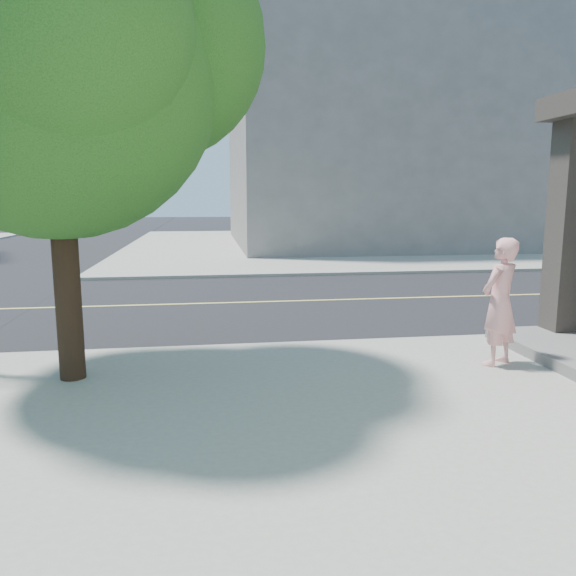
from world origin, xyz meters
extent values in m
plane|color=black|center=(0.00, 0.00, 0.00)|extent=(140.00, 140.00, 0.00)
cube|color=black|center=(0.00, 4.50, 0.01)|extent=(140.00, 9.00, 0.01)
cube|color=gray|center=(13.50, 21.50, 0.06)|extent=(29.00, 25.00, 0.12)
cube|color=#35302B|center=(9.70, -0.50, 2.22)|extent=(0.55, 0.55, 4.20)
cube|color=slate|center=(14.00, 22.00, 7.12)|extent=(18.00, 16.00, 14.00)
imported|color=pink|center=(7.73, -1.81, 1.11)|extent=(0.86, 0.78, 1.98)
cylinder|color=black|center=(1.34, -1.54, 1.91)|extent=(0.36, 0.36, 3.59)
sphere|color=#285F1C|center=(1.34, -1.54, 4.31)|extent=(4.39, 4.39, 4.39)
sphere|color=#285F1C|center=(2.54, -0.94, 4.91)|extent=(3.39, 3.39, 3.39)
sphere|color=#285F1C|center=(1.74, -2.64, 4.61)|extent=(2.99, 2.99, 2.99)
camera|label=1|loc=(3.30, -9.58, 2.69)|focal=34.47mm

